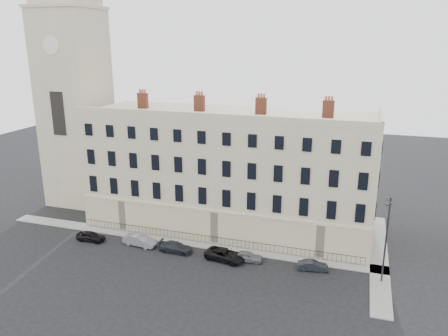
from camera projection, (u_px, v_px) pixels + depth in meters
The scene contains 13 objects.
ground at pixel (250, 274), 45.91m from camera, with size 160.00×160.00×0.00m, color black.
terrace at pixel (230, 170), 56.48m from camera, with size 36.22×12.22×17.00m.
church_tower at pixel (73, 77), 62.21m from camera, with size 8.00×8.13×44.00m.
pavement_terrace at pixel (181, 241), 53.39m from camera, with size 48.00×2.00×0.12m, color gray.
pavement_east_return at pixel (379, 257), 49.41m from camera, with size 2.00×24.00×0.12m, color gray.
railings at pixel (213, 240), 52.45m from camera, with size 35.00×0.04×0.96m.
car_a at pixel (91, 236), 53.41m from camera, with size 1.43×3.55×1.21m, color black.
car_b at pixel (140, 240), 52.22m from camera, with size 1.45×4.16×1.37m, color gray.
car_c at pixel (176, 247), 50.65m from camera, with size 1.65×4.06×1.18m, color #22252D.
car_d at pixel (225, 255), 48.70m from camera, with size 2.15×4.66×1.30m, color black.
car_e at pixel (248, 256), 48.51m from camera, with size 1.35×3.37×1.15m, color slate.
car_f at pixel (313, 266), 46.60m from camera, with size 1.13×3.24×1.07m, color black.
streetlamp at pixel (386, 237), 42.90m from camera, with size 0.65×1.95×9.18m.
Camera 1 is at (9.82, -39.80, 23.68)m, focal length 35.00 mm.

